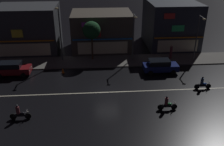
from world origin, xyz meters
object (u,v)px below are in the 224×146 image
(motorcycle_lead, at_px, (19,113))
(motorcycle_following, at_px, (167,104))
(streetlamp_mid, at_px, (134,34))
(pedestrian_on_sidewalk, at_px, (171,52))
(streetlamp_east, at_px, (198,34))
(streetlamp_west, at_px, (60,29))
(parked_car_near_kerb, at_px, (160,66))
(motorcycle_opposite_lane, at_px, (203,84))
(traffic_cone, at_px, (63,71))
(parked_car_trailing, at_px, (12,68))

(motorcycle_lead, height_order, motorcycle_following, same)
(streetlamp_mid, relative_size, pedestrian_on_sidewalk, 3.27)
(streetlamp_east, bearing_deg, streetlamp_west, 176.40)
(streetlamp_mid, relative_size, parked_car_near_kerb, 1.49)
(parked_car_near_kerb, relative_size, motorcycle_opposite_lane, 2.26)
(motorcycle_following, bearing_deg, pedestrian_on_sidewalk, -113.03)
(parked_car_near_kerb, distance_m, motorcycle_following, 8.44)
(motorcycle_following, relative_size, traffic_cone, 3.45)
(pedestrian_on_sidewalk, height_order, motorcycle_opposite_lane, pedestrian_on_sidewalk)
(streetlamp_east, xyz_separation_m, motorcycle_opposite_lane, (-2.04, -7.75, -3.22))
(pedestrian_on_sidewalk, xyz_separation_m, parked_car_trailing, (-20.82, -3.57, -0.19))
(pedestrian_on_sidewalk, xyz_separation_m, traffic_cone, (-14.73, -3.43, -0.78))
(streetlamp_mid, xyz_separation_m, motorcycle_opposite_lane, (6.49, -8.36, -3.34))
(parked_car_near_kerb, relative_size, parked_car_trailing, 1.00)
(motorcycle_following, bearing_deg, motorcycle_lead, -3.21)
(streetlamp_east, height_order, motorcycle_following, streetlamp_east)
(streetlamp_west, xyz_separation_m, motorcycle_opposite_lane, (16.17, -8.89, -3.94))
(streetlamp_mid, relative_size, traffic_cone, 11.66)
(streetlamp_mid, relative_size, motorcycle_following, 3.38)
(streetlamp_west, height_order, traffic_cone, streetlamp_west)
(parked_car_near_kerb, relative_size, motorcycle_lead, 2.26)
(streetlamp_east, distance_m, motorcycle_following, 13.83)
(pedestrian_on_sidewalk, xyz_separation_m, motorcycle_opposite_lane, (1.02, -8.70, -0.43))
(streetlamp_east, xyz_separation_m, motorcycle_lead, (-20.64, -11.95, -3.22))
(streetlamp_east, relative_size, parked_car_near_kerb, 1.44)
(streetlamp_east, distance_m, motorcycle_opposite_lane, 8.64)
(streetlamp_east, xyz_separation_m, parked_car_trailing, (-23.88, -2.61, -2.99))
(streetlamp_east, relative_size, pedestrian_on_sidewalk, 3.16)
(streetlamp_west, distance_m, motorcycle_lead, 13.89)
(streetlamp_mid, bearing_deg, traffic_cone, -161.58)
(motorcycle_following, bearing_deg, streetlamp_west, -53.71)
(streetlamp_west, bearing_deg, streetlamp_east, -3.60)
(motorcycle_lead, xyz_separation_m, motorcycle_opposite_lane, (18.60, 4.20, 0.00))
(traffic_cone, bearing_deg, motorcycle_opposite_lane, -18.51)
(motorcycle_lead, relative_size, motorcycle_following, 1.00)
(streetlamp_mid, xyz_separation_m, streetlamp_east, (8.53, -0.61, -0.12))
(pedestrian_on_sidewalk, bearing_deg, motorcycle_opposite_lane, -5.41)
(pedestrian_on_sidewalk, distance_m, motorcycle_lead, 21.81)
(streetlamp_mid, distance_m, parked_car_trailing, 15.99)
(pedestrian_on_sidewalk, relative_size, parked_car_near_kerb, 0.46)
(streetlamp_east, distance_m, traffic_cone, 18.32)
(streetlamp_west, relative_size, motorcycle_lead, 3.98)
(pedestrian_on_sidewalk, height_order, parked_car_trailing, pedestrian_on_sidewalk)
(pedestrian_on_sidewalk, relative_size, traffic_cone, 3.57)
(motorcycle_following, bearing_deg, motorcycle_opposite_lane, -148.66)
(motorcycle_lead, bearing_deg, streetlamp_west, -93.94)
(streetlamp_west, xyz_separation_m, parked_car_trailing, (-5.67, -3.76, -3.70))
(streetlamp_mid, height_order, streetlamp_east, streetlamp_mid)
(pedestrian_on_sidewalk, relative_size, motorcycle_lead, 1.03)
(motorcycle_opposite_lane, height_order, traffic_cone, motorcycle_opposite_lane)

